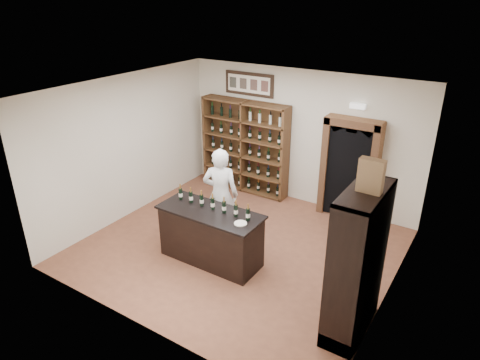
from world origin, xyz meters
name	(u,v)px	position (x,y,z in m)	size (l,w,h in m)	color
floor	(239,247)	(0.00, 0.00, 0.00)	(5.50, 5.50, 0.00)	brown
ceiling	(238,91)	(0.00, 0.00, 3.00)	(5.50, 5.50, 0.00)	white
wall_back	(299,138)	(0.00, 2.50, 1.50)	(5.50, 0.04, 3.00)	silver
wall_left	(128,147)	(-2.75, 0.00, 1.50)	(0.04, 5.00, 3.00)	silver
wall_right	(398,216)	(2.75, 0.00, 1.50)	(0.04, 5.00, 3.00)	silver
wine_shelf	(246,146)	(-1.30, 2.33, 1.10)	(2.20, 0.38, 2.20)	#50381B
framed_picture	(249,84)	(-1.30, 2.47, 2.55)	(1.25, 0.04, 0.52)	black
arched_doorway	(350,167)	(1.25, 2.33, 1.14)	(1.17, 0.35, 2.17)	black
emergency_light	(358,106)	(1.25, 2.42, 2.40)	(0.30, 0.10, 0.10)	white
tasting_counter	(211,236)	(-0.20, -0.60, 0.49)	(1.88, 0.78, 1.00)	black
counter_bottle_0	(181,194)	(-0.92, -0.52, 1.11)	(0.07, 0.07, 0.30)	black
counter_bottle_1	(191,197)	(-0.68, -0.52, 1.11)	(0.07, 0.07, 0.30)	black
counter_bottle_2	(202,200)	(-0.44, -0.52, 1.11)	(0.07, 0.07, 0.30)	black
counter_bottle_3	(213,204)	(-0.20, -0.52, 1.11)	(0.07, 0.07, 0.30)	black
counter_bottle_4	(224,207)	(0.04, -0.52, 1.11)	(0.07, 0.07, 0.30)	black
counter_bottle_5	(236,211)	(0.28, -0.52, 1.11)	(0.07, 0.07, 0.30)	black
counter_bottle_6	(248,214)	(0.52, -0.52, 1.11)	(0.07, 0.07, 0.30)	black
side_cabinet	(356,286)	(2.52, -0.90, 0.75)	(0.48, 1.20, 2.20)	black
shopkeeper	(221,195)	(-0.49, 0.14, 0.93)	(0.68, 0.45, 1.86)	white
plate	(241,223)	(0.48, -0.69, 1.01)	(0.21, 0.21, 0.02)	white
wine_crate	(371,176)	(2.52, -0.92, 2.42)	(0.31, 0.13, 0.44)	tan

